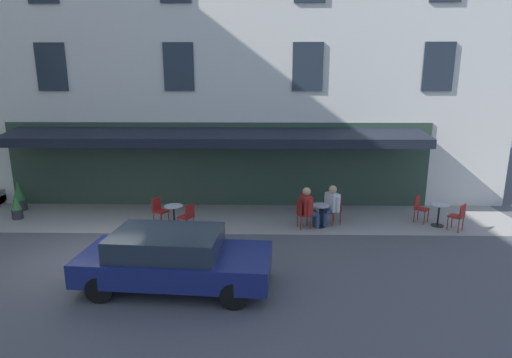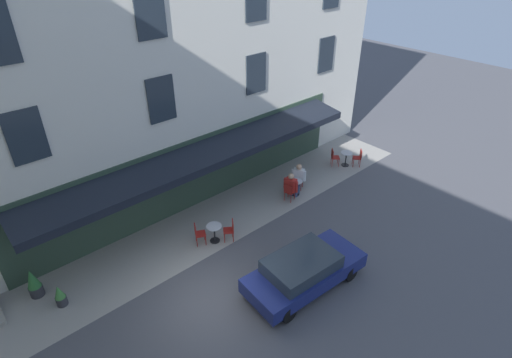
{
  "view_description": "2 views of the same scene",
  "coord_description": "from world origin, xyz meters",
  "views": [
    {
      "loc": [
        -4.76,
        9.93,
        4.54
      ],
      "look_at": [
        -4.5,
        -3.55,
        1.37
      ],
      "focal_mm": 27.93,
      "sensor_mm": 36.0,
      "label": 1
    },
    {
      "loc": [
        5.19,
        7.99,
        10.6
      ],
      "look_at": [
        -4.44,
        -2.84,
        1.6
      ],
      "focal_mm": 28.55,
      "sensor_mm": 36.0,
      "label": 2
    }
  ],
  "objects": [
    {
      "name": "cafe_chair_red_corner_left",
      "position": [
        -7.17,
        -2.85,
        0.55
      ],
      "size": [
        0.54,
        0.54,
        0.91
      ],
      "color": "maroon",
      "rests_on": "ground_plane"
    },
    {
      "name": "seated_companion_in_white",
      "position": [
        -6.98,
        -2.74,
        0.72
      ],
      "size": [
        0.67,
        0.64,
        1.35
      ],
      "color": "navy",
      "rests_on": "ground_plane"
    },
    {
      "name": "sidewalk_cafe_terrace",
      "position": [
        -3.25,
        -3.4,
        0.0
      ],
      "size": [
        20.5,
        3.2,
        0.01
      ],
      "primitive_type": "cube",
      "color": "gray",
      "rests_on": "ground_plane"
    },
    {
      "name": "parked_car_navy",
      "position": [
        -2.71,
        1.55,
        0.71
      ],
      "size": [
        4.42,
        2.1,
        1.33
      ],
      "color": "navy",
      "rests_on": "ground_plane"
    },
    {
      "name": "seated_patron_in_red",
      "position": [
        -6.22,
        -2.43,
        0.72
      ],
      "size": [
        0.65,
        0.7,
        1.37
      ],
      "color": "navy",
      "rests_on": "ground_plane"
    },
    {
      "name": "cafe_building_facade",
      "position": [
        -4.0,
        -9.49,
        7.49
      ],
      "size": [
        20.0,
        10.7,
        15.0
      ],
      "color": "silver",
      "rests_on": "ground_plane"
    },
    {
      "name": "cafe_table_streetside",
      "position": [
        -10.54,
        -2.69,
        0.49
      ],
      "size": [
        0.6,
        0.6,
        0.75
      ],
      "color": "black",
      "rests_on": "ground_plane"
    },
    {
      "name": "cafe_chair_red_kerbside",
      "position": [
        -10.06,
        -3.1,
        0.55
      ],
      "size": [
        0.56,
        0.56,
        0.91
      ],
      "color": "maroon",
      "rests_on": "ground_plane"
    },
    {
      "name": "potted_plant_by_steps",
      "position": [
        3.83,
        -3.14,
        0.4
      ],
      "size": [
        0.35,
        0.35,
        0.82
      ],
      "color": "#2D2D33",
      "rests_on": "ground_plane"
    },
    {
      "name": "cafe_chair_red_corner_right",
      "position": [
        -6.01,
        -2.38,
        0.55
      ],
      "size": [
        0.49,
        0.49,
        0.91
      ],
      "color": "maroon",
      "rests_on": "ground_plane"
    },
    {
      "name": "cafe_chair_red_by_window",
      "position": [
        -10.98,
        -2.23,
        0.55
      ],
      "size": [
        0.57,
        0.57,
        0.91
      ],
      "color": "maroon",
      "rests_on": "ground_plane"
    },
    {
      "name": "ground_plane",
      "position": [
        0.0,
        0.0,
        0.0
      ],
      "size": [
        70.0,
        70.0,
        0.0
      ],
      "primitive_type": "plane",
      "color": "#4C4C51"
    },
    {
      "name": "cafe_chair_red_facing_street",
      "position": [
        -2.36,
        -2.01,
        0.55
      ],
      "size": [
        0.56,
        0.56,
        0.91
      ],
      "color": "maroon",
      "rests_on": "ground_plane"
    },
    {
      "name": "cafe_chair_red_under_awning",
      "position": [
        -1.28,
        -2.65,
        0.55
      ],
      "size": [
        0.54,
        0.54,
        0.91
      ],
      "color": "maroon",
      "rests_on": "ground_plane"
    },
    {
      "name": "potted_plant_mid_terrace",
      "position": [
        4.31,
        -4.11,
        0.54
      ],
      "size": [
        0.45,
        0.45,
        1.12
      ],
      "color": "#2D2D33",
      "rests_on": "ground_plane"
    },
    {
      "name": "cafe_table_mid_terrace",
      "position": [
        -1.84,
        -2.37,
        0.49
      ],
      "size": [
        0.6,
        0.6,
        0.75
      ],
      "color": "black",
      "rests_on": "ground_plane"
    },
    {
      "name": "cafe_table_near_entrance",
      "position": [
        -6.62,
        -2.54,
        0.49
      ],
      "size": [
        0.6,
        0.6,
        0.75
      ],
      "color": "black",
      "rests_on": "ground_plane"
    }
  ]
}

